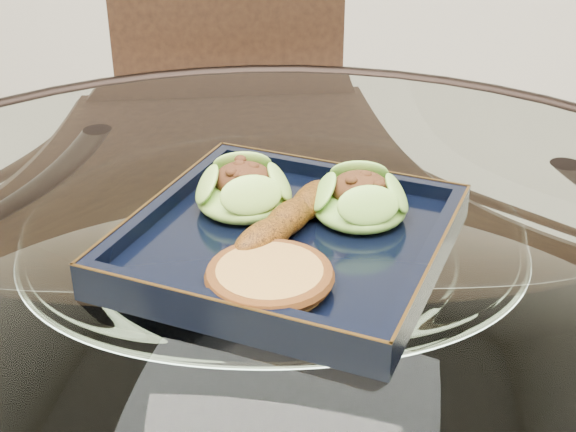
# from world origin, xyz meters

# --- Properties ---
(dining_table) EXTENTS (1.13, 1.13, 0.77)m
(dining_table) POSITION_xyz_m (-0.00, -0.00, 0.60)
(dining_table) COLOR white
(dining_table) RESTS_ON ground
(dining_chair) EXTENTS (0.46, 0.46, 0.87)m
(dining_chair) POSITION_xyz_m (-0.16, 0.50, 0.49)
(dining_chair) COLOR #321E10
(dining_chair) RESTS_ON ground
(navy_plate) EXTENTS (0.32, 0.32, 0.02)m
(navy_plate) POSITION_xyz_m (0.01, 0.02, 0.77)
(navy_plate) COLOR black
(navy_plate) RESTS_ON dining_table
(lettuce_wrap_left) EXTENTS (0.10, 0.10, 0.03)m
(lettuce_wrap_left) POSITION_xyz_m (-0.04, 0.07, 0.80)
(lettuce_wrap_left) COLOR #6DA42F
(lettuce_wrap_left) RESTS_ON navy_plate
(lettuce_wrap_right) EXTENTS (0.10, 0.10, 0.03)m
(lettuce_wrap_right) POSITION_xyz_m (0.07, 0.07, 0.80)
(lettuce_wrap_right) COLOR #6DAE32
(lettuce_wrap_right) RESTS_ON navy_plate
(roasted_plantain) EXTENTS (0.08, 0.15, 0.03)m
(roasted_plantain) POSITION_xyz_m (0.01, 0.03, 0.80)
(roasted_plantain) COLOR #6C3A0B
(roasted_plantain) RESTS_ON navy_plate
(crumb_patty) EXTENTS (0.12, 0.12, 0.02)m
(crumb_patty) POSITION_xyz_m (0.01, -0.06, 0.79)
(crumb_patty) COLOR olive
(crumb_patty) RESTS_ON navy_plate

